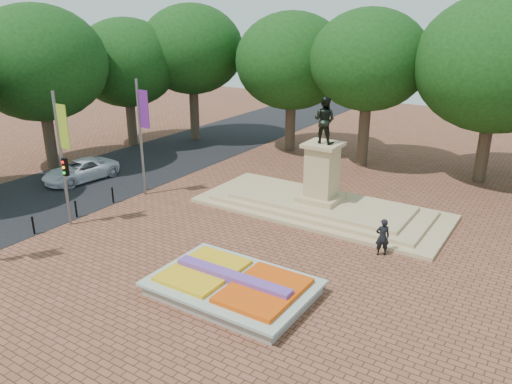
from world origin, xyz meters
TOP-DOWN VIEW (x-y plane):
  - ground at (0.00, 0.00)m, footprint 90.00×90.00m
  - asphalt_street at (-15.00, 5.00)m, footprint 9.00×90.00m
  - flower_bed at (1.03, -2.00)m, footprint 6.30×4.30m
  - monument at (0.00, 8.00)m, footprint 14.00×6.00m
  - tree_row_back at (2.33, 18.00)m, footprint 44.80×8.80m
  - tree_row_street at (-19.50, 4.67)m, footprint 8.40×25.40m
  - banner_poles at (-10.08, -1.31)m, footprint 0.88×11.17m
  - bollard_row at (-10.70, -1.50)m, footprint 0.12×13.12m
  - van at (-15.68, 4.14)m, footprint 2.82×5.19m
  - pedestrian at (4.80, 4.50)m, footprint 0.78×0.72m

SIDE VIEW (x-z plane):
  - ground at x=0.00m, z-range 0.00..0.00m
  - asphalt_street at x=-15.00m, z-range 0.00..0.02m
  - flower_bed at x=1.03m, z-range -0.08..0.83m
  - bollard_row at x=-10.70m, z-range 0.04..1.02m
  - van at x=-15.68m, z-range 0.00..1.38m
  - monument at x=0.00m, z-range -2.32..4.09m
  - pedestrian at x=4.80m, z-range 0.00..1.80m
  - banner_poles at x=-10.08m, z-range 0.38..7.38m
  - tree_row_street at x=-19.50m, z-range 1.40..11.38m
  - tree_row_back at x=2.33m, z-range 1.46..11.89m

